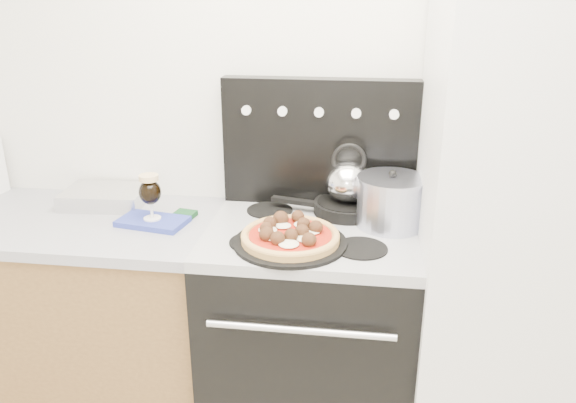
% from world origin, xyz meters
% --- Properties ---
extents(room_shell, '(3.52, 3.01, 2.52)m').
position_xyz_m(room_shell, '(0.00, 0.29, 1.25)').
color(room_shell, beige).
rests_on(room_shell, ground).
extents(base_cabinet, '(1.45, 0.60, 0.86)m').
position_xyz_m(base_cabinet, '(-1.02, 1.20, 0.43)').
color(base_cabinet, brown).
rests_on(base_cabinet, ground).
extents(countertop, '(1.48, 0.63, 0.04)m').
position_xyz_m(countertop, '(-1.02, 1.20, 0.88)').
color(countertop, '#9FA0AB').
rests_on(countertop, base_cabinet).
extents(stove_body, '(0.76, 0.65, 0.88)m').
position_xyz_m(stove_body, '(0.08, 1.18, 0.44)').
color(stove_body, black).
rests_on(stove_body, ground).
extents(cooktop, '(0.76, 0.65, 0.04)m').
position_xyz_m(cooktop, '(0.08, 1.18, 0.90)').
color(cooktop, '#ADADB2').
rests_on(cooktop, stove_body).
extents(backguard, '(0.76, 0.08, 0.50)m').
position_xyz_m(backguard, '(0.08, 1.45, 1.17)').
color(backguard, black).
rests_on(backguard, cooktop).
extents(fridge, '(0.64, 0.68, 1.90)m').
position_xyz_m(fridge, '(0.78, 1.15, 0.95)').
color(fridge, silver).
rests_on(fridge, ground).
extents(foil_sheet, '(0.34, 0.26, 0.07)m').
position_xyz_m(foil_sheet, '(-0.79, 1.36, 0.93)').
color(foil_sheet, white).
rests_on(foil_sheet, countertop).
extents(oven_mitt, '(0.28, 0.19, 0.02)m').
position_xyz_m(oven_mitt, '(-0.53, 1.18, 0.91)').
color(oven_mitt, '#2E3CA4').
rests_on(oven_mitt, countertop).
extents(beer_glass, '(0.09, 0.09, 0.18)m').
position_xyz_m(beer_glass, '(-0.53, 1.18, 1.01)').
color(beer_glass, black).
rests_on(beer_glass, oven_mitt).
extents(pizza_pan, '(0.42, 0.42, 0.01)m').
position_xyz_m(pizza_pan, '(0.02, 1.03, 0.93)').
color(pizza_pan, black).
rests_on(pizza_pan, cooktop).
extents(pizza, '(0.37, 0.37, 0.05)m').
position_xyz_m(pizza, '(0.02, 1.03, 0.96)').
color(pizza, '#E9BC5A').
rests_on(pizza, pizza_pan).
extents(skillet, '(0.31, 0.31, 0.05)m').
position_xyz_m(skillet, '(0.20, 1.34, 0.94)').
color(skillet, black).
rests_on(skillet, cooktop).
extents(tea_kettle, '(0.21, 0.21, 0.19)m').
position_xyz_m(tea_kettle, '(0.20, 1.34, 1.06)').
color(tea_kettle, silver).
rests_on(tea_kettle, skillet).
extents(stock_pot, '(0.25, 0.25, 0.18)m').
position_xyz_m(stock_pot, '(0.36, 1.24, 1.01)').
color(stock_pot, silver).
rests_on(stock_pot, cooktop).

